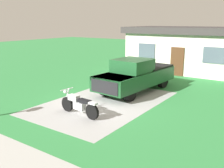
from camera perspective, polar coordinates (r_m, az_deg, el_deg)
ground_plane at (r=12.79m, az=-1.68°, el=-4.10°), size 80.00×80.00×0.00m
driveway_pad at (r=12.79m, az=-1.68°, el=-4.09°), size 4.69×7.53×0.01m
motorcycle at (r=11.04m, az=-7.39°, el=-4.55°), size 2.21×0.70×1.09m
pickup_truck at (r=14.71m, az=5.52°, el=2.05°), size 2.40×5.75×1.90m
neighbor_house at (r=21.76m, az=16.80°, el=7.56°), size 9.60×5.60×3.50m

